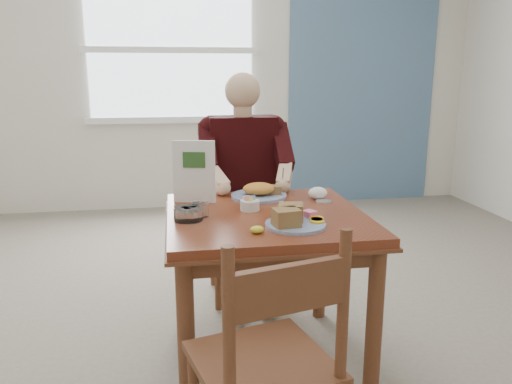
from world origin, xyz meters
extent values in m
plane|color=#6C6458|center=(0.00, 0.00, 0.00)|extent=(6.00, 6.00, 0.00)
plane|color=silver|center=(0.00, 3.00, 1.40)|extent=(5.50, 0.00, 5.50)
cube|color=slate|center=(1.60, 2.98, 1.40)|extent=(1.60, 0.02, 2.80)
ellipsoid|color=yellow|center=(-0.09, -0.29, 0.77)|extent=(0.07, 0.06, 0.03)
ellipsoid|color=white|center=(0.31, 0.22, 0.78)|extent=(0.11, 0.09, 0.06)
cylinder|color=silver|center=(0.32, 0.14, 0.76)|extent=(0.10, 0.10, 0.01)
cube|color=white|center=(-0.40, 2.97, 1.60)|extent=(1.60, 0.02, 1.30)
cube|color=white|center=(-0.40, 2.96, 0.92)|extent=(1.72, 0.04, 0.06)
cube|color=white|center=(-0.40, 2.96, 1.60)|extent=(1.72, 0.04, 0.06)
cube|color=maroon|center=(0.00, 0.00, 0.73)|extent=(0.90, 0.90, 0.04)
cube|color=brown|center=(0.00, 0.00, 0.70)|extent=(0.92, 0.92, 0.01)
cylinder|color=brown|center=(-0.39, -0.39, 0.35)|extent=(0.07, 0.07, 0.71)
cylinder|color=brown|center=(0.39, -0.39, 0.35)|extent=(0.07, 0.07, 0.71)
cylinder|color=brown|center=(-0.39, 0.39, 0.35)|extent=(0.07, 0.07, 0.71)
cylinder|color=brown|center=(0.39, 0.39, 0.35)|extent=(0.07, 0.07, 0.71)
cube|color=brown|center=(0.00, -0.39, 0.66)|extent=(0.80, 0.03, 0.08)
cube|color=brown|center=(0.00, 0.39, 0.66)|extent=(0.80, 0.03, 0.08)
cube|color=brown|center=(-0.39, 0.00, 0.66)|extent=(0.03, 0.80, 0.08)
cube|color=brown|center=(0.39, 0.00, 0.66)|extent=(0.03, 0.80, 0.08)
cylinder|color=brown|center=(-0.18, 0.57, 0.23)|extent=(0.04, 0.04, 0.45)
cylinder|color=brown|center=(0.18, 0.57, 0.23)|extent=(0.04, 0.04, 0.45)
cylinder|color=brown|center=(-0.18, 0.93, 0.23)|extent=(0.04, 0.04, 0.45)
cylinder|color=brown|center=(0.18, 0.93, 0.23)|extent=(0.04, 0.04, 0.45)
cube|color=brown|center=(0.00, 0.75, 0.47)|extent=(0.42, 0.42, 0.03)
cylinder|color=brown|center=(-0.18, 0.93, 0.70)|extent=(0.04, 0.04, 0.50)
cylinder|color=brown|center=(0.18, 0.93, 0.70)|extent=(0.04, 0.04, 0.50)
cube|color=brown|center=(0.00, 0.93, 0.80)|extent=(0.38, 0.03, 0.14)
cylinder|color=brown|center=(-0.02, -0.54, 0.23)|extent=(0.05, 0.05, 0.45)
cube|color=brown|center=(-0.15, -0.76, 0.47)|extent=(0.51, 0.51, 0.03)
cylinder|color=brown|center=(-0.28, -0.98, 0.70)|extent=(0.04, 0.04, 0.50)
cylinder|color=brown|center=(0.07, -0.89, 0.70)|extent=(0.04, 0.04, 0.50)
cube|color=brown|center=(-0.11, -0.93, 0.80)|extent=(0.38, 0.12, 0.14)
cube|color=tan|center=(-0.10, 0.63, 0.54)|extent=(0.13, 0.38, 0.12)
cube|color=tan|center=(0.10, 0.63, 0.54)|extent=(0.13, 0.38, 0.12)
cube|color=tan|center=(-0.10, 0.45, 0.24)|extent=(0.10, 0.10, 0.48)
cube|color=tan|center=(0.10, 0.45, 0.24)|extent=(0.10, 0.10, 0.48)
cube|color=black|center=(0.00, 0.78, 0.84)|extent=(0.40, 0.22, 0.58)
sphere|color=black|center=(-0.19, 0.78, 1.06)|extent=(0.15, 0.15, 0.15)
sphere|color=black|center=(0.19, 0.78, 1.06)|extent=(0.15, 0.15, 0.15)
cylinder|color=tan|center=(0.00, 0.76, 1.15)|extent=(0.11, 0.11, 0.08)
sphere|color=tan|center=(0.00, 0.76, 1.28)|extent=(0.21, 0.21, 0.21)
cube|color=black|center=(-0.22, 0.67, 0.96)|extent=(0.09, 0.29, 0.27)
cube|color=black|center=(0.22, 0.67, 0.96)|extent=(0.09, 0.29, 0.27)
sphere|color=black|center=(-0.22, 0.55, 0.86)|extent=(0.09, 0.09, 0.09)
sphere|color=black|center=(0.22, 0.55, 0.86)|extent=(0.09, 0.09, 0.09)
cube|color=tan|center=(-0.19, 0.46, 0.82)|extent=(0.14, 0.23, 0.14)
cube|color=tan|center=(0.19, 0.46, 0.82)|extent=(0.14, 0.23, 0.14)
sphere|color=tan|center=(-0.16, 0.37, 0.79)|extent=(0.08, 0.08, 0.08)
sphere|color=tan|center=(0.16, 0.37, 0.79)|extent=(0.08, 0.08, 0.08)
cylinder|color=silver|center=(0.16, 0.37, 0.84)|extent=(0.01, 0.05, 0.12)
cylinder|color=white|center=(0.08, -0.22, 0.76)|extent=(0.26, 0.26, 0.01)
cube|color=tan|center=(0.04, -0.25, 0.80)|extent=(0.12, 0.11, 0.07)
cube|color=tan|center=(0.07, -0.18, 0.80)|extent=(0.12, 0.11, 0.07)
cylinder|color=yellow|center=(0.18, -0.22, 0.77)|extent=(0.07, 0.07, 0.01)
cylinder|color=yellow|center=(0.18, -0.20, 0.77)|extent=(0.07, 0.07, 0.01)
cylinder|color=yellow|center=(0.19, -0.18, 0.77)|extent=(0.08, 0.08, 0.01)
cube|color=pink|center=(0.17, -0.14, 0.78)|extent=(0.07, 0.07, 0.03)
cylinder|color=white|center=(0.02, 0.30, 0.76)|extent=(0.34, 0.34, 0.02)
ellipsoid|color=gold|center=(0.02, 0.30, 0.80)|extent=(0.19, 0.17, 0.06)
cube|color=tan|center=(0.09, 0.31, 0.79)|extent=(0.12, 0.08, 0.04)
cylinder|color=white|center=(-0.07, 0.06, 0.77)|extent=(0.11, 0.11, 0.05)
cube|color=pink|center=(-0.07, 0.06, 0.81)|extent=(0.04, 0.02, 0.02)
cube|color=#6699D8|center=(-0.05, 0.08, 0.81)|extent=(0.03, 0.01, 0.02)
cube|color=#EAD159|center=(-0.06, 0.05, 0.81)|extent=(0.03, 0.03, 0.02)
cube|color=white|center=(-0.08, 0.07, 0.81)|extent=(0.03, 0.02, 0.02)
cylinder|color=white|center=(-0.32, 0.00, 0.78)|extent=(0.04, 0.04, 0.06)
cylinder|color=silver|center=(-0.32, 0.00, 0.82)|extent=(0.04, 0.04, 0.01)
cylinder|color=white|center=(-0.28, -0.01, 0.78)|extent=(0.04, 0.04, 0.06)
cylinder|color=silver|center=(-0.28, -0.01, 0.82)|extent=(0.04, 0.04, 0.01)
cylinder|color=white|center=(-0.36, -0.06, 0.78)|extent=(0.16, 0.16, 0.06)
cylinder|color=white|center=(-0.37, -0.05, 0.80)|extent=(0.04, 0.04, 0.02)
cylinder|color=white|center=(-0.33, -0.05, 0.80)|extent=(0.04, 0.04, 0.02)
cylinder|color=white|center=(-0.36, -0.07, 0.80)|extent=(0.04, 0.04, 0.02)
cube|color=white|center=(-0.31, 0.26, 0.91)|extent=(0.21, 0.07, 0.31)
cube|color=#2D5926|center=(-0.31, 0.25, 0.97)|extent=(0.11, 0.03, 0.08)
camera|label=1|loc=(-0.41, -2.18, 1.38)|focal=35.00mm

